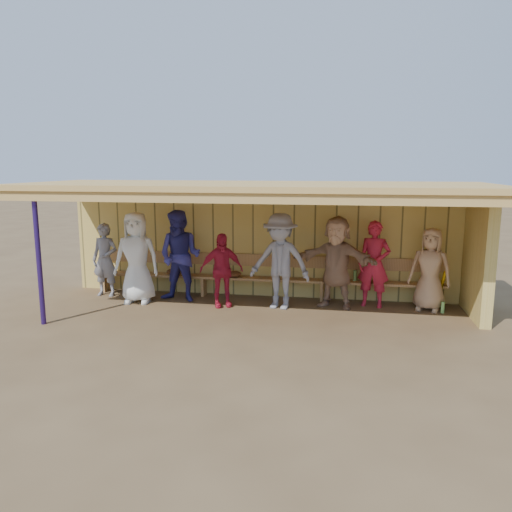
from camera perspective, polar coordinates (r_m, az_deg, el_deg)
The scene contains 12 objects.
ground at distance 9.84m, azimuth -0.35°, elevation -6.39°, with size 90.00×90.00×0.00m, color brown.
player_a at distance 11.35m, azimuth -16.86°, elevation -0.43°, with size 0.58×0.38×1.60m, color gray.
player_b at distance 10.61m, azimuth -13.49°, elevation -0.17°, with size 0.93×0.60×1.90m, color white.
player_c at distance 10.53m, azimuth -8.66°, elevation -0.02°, with size 0.93×0.73×1.92m, color navy.
player_d at distance 10.07m, azimuth -3.98°, elevation -1.62°, with size 0.88×0.37×1.50m, color red.
player_e at distance 9.89m, azimuth 2.76°, elevation -0.62°, with size 1.23×0.71×1.91m, color gray.
player_f at distance 10.10m, azimuth 9.15°, elevation -0.68°, with size 1.72×0.55×1.85m, color tan.
player_g at distance 10.29m, azimuth 13.34°, elevation -0.92°, with size 0.64×0.42×1.75m, color #B91D32.
player_h at distance 10.35m, azimuth 19.27°, elevation -1.45°, with size 0.80×0.52×1.64m, color tan.
dugout_structure at distance 10.11m, azimuth 2.50°, elevation 3.87°, with size 8.80×3.20×2.50m.
bench at distance 10.77m, azimuth 0.70°, elevation -2.02°, with size 7.60×0.34×0.93m.
dugout_equipment at distance 10.70m, azimuth -0.70°, elevation -2.31°, with size 5.84×0.62×0.80m.
Camera 1 is at (1.68, -9.27, 2.83)m, focal length 35.00 mm.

